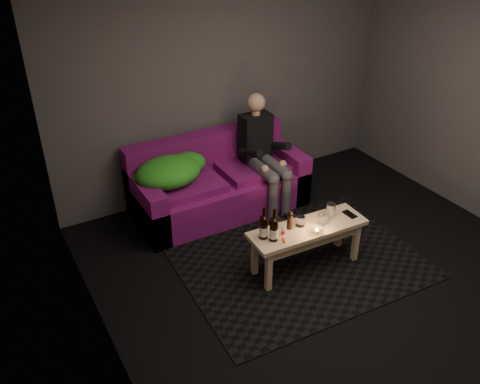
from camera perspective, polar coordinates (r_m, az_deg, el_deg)
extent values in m
plane|color=black|center=(4.66, 12.19, -10.76)|extent=(4.50, 4.50, 0.00)
plane|color=#555255|center=(5.65, -1.55, 12.67)|extent=(4.00, 0.00, 4.00)
plane|color=#555255|center=(3.07, -14.55, -4.66)|extent=(0.00, 4.50, 4.50)
cube|color=black|center=(4.89, 6.93, -7.93)|extent=(2.27, 1.70, 0.01)
cube|color=#720F61|center=(5.56, -2.31, -0.17)|extent=(1.85, 0.83, 0.39)
cube|color=#720F61|center=(5.62, -3.90, 4.75)|extent=(1.85, 0.20, 0.41)
cube|color=#720F61|center=(5.24, -10.44, -1.59)|extent=(0.19, 0.83, 0.57)
cube|color=#720F61|center=(5.89, 4.88, 2.65)|extent=(0.19, 0.83, 0.57)
cube|color=#720F61|center=(5.26, -5.88, 0.71)|extent=(0.69, 0.56, 0.09)
cube|color=#720F61|center=(5.57, 1.41, 2.68)|extent=(0.69, 0.56, 0.09)
ellipsoid|color=#1A8F22|center=(5.15, -8.04, 2.23)|extent=(0.67, 0.52, 0.28)
ellipsoid|color=#1A8F22|center=(5.36, -5.99, 3.19)|extent=(0.41, 0.33, 0.22)
ellipsoid|color=#1A8F22|center=(5.21, -10.52, 1.56)|extent=(0.30, 0.24, 0.15)
cube|color=black|center=(5.54, 1.75, 6.24)|extent=(0.33, 0.20, 0.51)
sphere|color=#D7A786|center=(5.40, 1.81, 10.02)|extent=(0.19, 0.19, 0.19)
cylinder|color=#42444B|center=(5.40, 2.53, 2.47)|extent=(0.13, 0.46, 0.13)
cylinder|color=#42444B|center=(5.48, 4.01, 2.87)|extent=(0.13, 0.46, 0.13)
cylinder|color=#42444B|center=(5.36, 3.72, -0.91)|extent=(0.10, 0.10, 0.47)
cylinder|color=#42444B|center=(5.45, 5.19, -0.46)|extent=(0.10, 0.10, 0.47)
cube|color=black|center=(5.44, 3.97, -3.05)|extent=(0.08, 0.20, 0.06)
cube|color=black|center=(5.52, 5.42, -2.57)|extent=(0.08, 0.20, 0.06)
cube|color=tan|center=(4.60, 7.62, -4.09)|extent=(1.12, 0.40, 0.04)
cube|color=tan|center=(4.64, 7.56, -4.80)|extent=(0.97, 0.31, 0.10)
cube|color=tan|center=(4.44, 3.23, -8.90)|extent=(0.05, 0.05, 0.41)
cube|color=tan|center=(4.61, 1.66, -7.16)|extent=(0.05, 0.05, 0.41)
cube|color=tan|center=(4.90, 12.86, -5.51)|extent=(0.05, 0.05, 0.41)
cube|color=tan|center=(5.05, 11.10, -4.06)|extent=(0.05, 0.05, 0.41)
cylinder|color=black|center=(4.36, 2.67, -4.03)|extent=(0.07, 0.07, 0.21)
cylinder|color=white|center=(4.38, 2.67, -4.37)|extent=(0.08, 0.08, 0.09)
cone|color=black|center=(4.29, 2.71, -2.72)|extent=(0.07, 0.07, 0.03)
cylinder|color=black|center=(4.28, 2.72, -2.35)|extent=(0.03, 0.03, 0.10)
cylinder|color=black|center=(4.34, 3.82, -4.26)|extent=(0.07, 0.07, 0.21)
cylinder|color=white|center=(4.35, 3.80, -4.60)|extent=(0.08, 0.08, 0.09)
cone|color=black|center=(4.27, 3.87, -2.92)|extent=(0.07, 0.07, 0.03)
cylinder|color=black|center=(4.25, 3.89, -2.54)|extent=(0.03, 0.03, 0.10)
cylinder|color=silver|center=(4.44, 4.92, -4.33)|extent=(0.05, 0.05, 0.08)
cylinder|color=black|center=(4.51, 5.62, -3.34)|extent=(0.05, 0.05, 0.14)
cylinder|color=white|center=(4.57, 6.80, -3.26)|extent=(0.09, 0.09, 0.10)
cylinder|color=white|center=(4.51, 8.59, -4.32)|extent=(0.06, 0.06, 0.05)
sphere|color=orange|center=(4.50, 8.60, -4.20)|extent=(0.02, 0.02, 0.02)
cylinder|color=white|center=(4.62, 9.24, -3.04)|extent=(0.09, 0.09, 0.10)
cylinder|color=silver|center=(4.75, 10.13, -1.96)|extent=(0.11, 0.11, 0.12)
cube|color=black|center=(4.82, 12.21, -2.46)|extent=(0.08, 0.15, 0.01)
cube|color=red|center=(4.38, 4.91, -5.46)|extent=(0.04, 0.07, 0.01)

